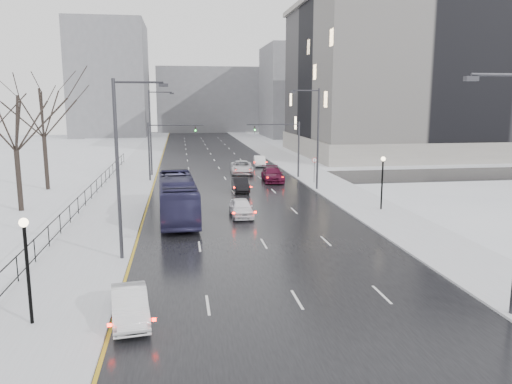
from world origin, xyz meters
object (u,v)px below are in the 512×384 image
sedan_right_far (273,174)px  lamppost_r_mid (382,175)px  sedan_right_cross (242,167)px  mast_signal_right (290,143)px  streetlight_l_far (152,129)px  bus (177,198)px  sedan_right_near (240,185)px  sedan_right_distant (260,161)px  tree_park_d (22,212)px  no_uturn_sign (314,162)px  mast_signal_left (159,144)px  sedan_center_near (241,208)px  tree_park_e (48,190)px  lamppost_l (26,256)px  streetlight_l_near (122,161)px  streetlight_r_mid (316,134)px  sedan_left_near (130,305)px

sedan_right_far → lamppost_r_mid: bearing=-66.5°
sedan_right_cross → mast_signal_right: bearing=-37.1°
streetlight_l_far → bus: size_ratio=0.88×
sedan_right_near → sedan_right_distant: size_ratio=0.98×
tree_park_d → sedan_right_near: size_ratio=3.02×
streetlight_l_far → no_uturn_sign: size_ratio=3.70×
mast_signal_right → sedan_right_cross: (-4.98, 4.32, -3.28)m
mast_signal_left → sedan_center_near: size_ratio=1.59×
sedan_right_cross → sedan_right_distant: 7.55m
lamppost_r_mid → sedan_right_distant: bearing=100.4°
no_uturn_sign → sedan_right_near: size_ratio=0.65×
tree_park_e → sedan_right_near: 19.30m
bus → sedan_right_distant: bearing=67.0°
lamppost_l → sedan_center_near: size_ratio=1.04×
lamppost_r_mid → mast_signal_left: mast_signal_left is taller
mast_signal_right → streetlight_l_near: bearing=-119.0°
sedan_center_near → lamppost_l: bearing=-121.1°
streetlight_l_far → lamppost_r_mid: size_ratio=2.34×
tree_park_e → lamppost_r_mid: bearing=-25.6°
sedan_center_near → sedan_right_cross: (2.85, 22.74, 0.09)m
streetlight_l_far → sedan_center_near: bearing=-71.1°
tree_park_e → lamppost_r_mid: 32.52m
sedan_right_near → sedan_center_near: bearing=-96.1°
tree_park_e → streetlight_r_mid: size_ratio=1.35×
mast_signal_right → mast_signal_left: 14.65m
sedan_right_near → sedan_right_cross: 12.14m
sedan_right_cross → sedan_right_far: (2.65, -6.39, -0.01)m
streetlight_l_far → lamppost_r_mid: 29.30m
streetlight_l_far → no_uturn_sign: streetlight_l_far is taller
streetlight_l_far → mast_signal_left: (0.84, -4.00, -1.51)m
lamppost_l → lamppost_r_mid: 28.43m
bus → sedan_right_near: 12.09m
lamppost_r_mid → sedan_left_near: (-18.20, -18.08, -2.24)m
streetlight_r_mid → sedan_right_cross: 14.44m
mast_signal_left → sedan_right_distant: bearing=40.6°
mast_signal_right → sedan_right_cross: size_ratio=1.15×
sedan_right_near → sedan_right_far: size_ratio=0.78×
streetlight_l_near → sedan_right_near: (8.90, 20.29, -4.90)m
tree_park_e → bus: (12.88, -14.14, 1.62)m
mast_signal_left → sedan_right_distant: 17.41m
bus → sedan_right_cross: bearing=68.8°
lamppost_l → sedan_right_cross: (13.35, 40.32, -2.12)m
tree_park_e → sedan_left_near: (11.00, -32.08, 0.70)m
tree_park_d → tree_park_e: tree_park_e is taller
tree_park_e → sedan_center_near: (17.70, -14.43, 0.74)m
tree_park_d → lamppost_r_mid: (28.80, -4.00, 2.94)m
mast_signal_left → sedan_right_distant: (12.98, 11.10, -3.37)m
lamppost_l → bus: (5.68, 17.86, -1.32)m
tree_park_e → mast_signal_left: size_ratio=2.08×
streetlight_r_mid → sedan_right_distant: streetlight_r_mid is taller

